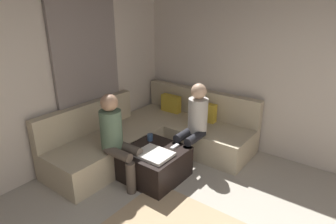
% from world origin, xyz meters
% --- Properties ---
extents(wall_back, '(6.00, 0.12, 2.70)m').
position_xyz_m(wall_back, '(0.00, 2.94, 1.35)').
color(wall_back, beige).
rests_on(wall_back, ground_plane).
extents(curtain_panel, '(0.06, 1.10, 2.50)m').
position_xyz_m(curtain_panel, '(-2.84, 1.30, 1.25)').
color(curtain_panel, gray).
rests_on(curtain_panel, ground_plane).
extents(sectional_couch, '(2.10, 2.55, 0.87)m').
position_xyz_m(sectional_couch, '(-2.08, 1.88, 0.28)').
color(sectional_couch, '#C6B593').
rests_on(sectional_couch, ground_plane).
extents(ottoman, '(0.76, 0.76, 0.42)m').
position_xyz_m(ottoman, '(-1.61, 1.30, 0.21)').
color(ottoman, black).
rests_on(ottoman, ground_plane).
extents(folded_blanket, '(0.44, 0.36, 0.04)m').
position_xyz_m(folded_blanket, '(-1.51, 1.18, 0.44)').
color(folded_blanket, white).
rests_on(folded_blanket, ottoman).
extents(coffee_mug, '(0.08, 0.08, 0.10)m').
position_xyz_m(coffee_mug, '(-1.83, 1.48, 0.47)').
color(coffee_mug, '#334C72').
rests_on(coffee_mug, ottoman).
extents(game_remote, '(0.05, 0.15, 0.02)m').
position_xyz_m(game_remote, '(-1.43, 1.52, 0.43)').
color(game_remote, white).
rests_on(game_remote, ottoman).
extents(person_on_couch_back, '(0.30, 0.60, 1.20)m').
position_xyz_m(person_on_couch_back, '(-1.40, 1.93, 0.66)').
color(person_on_couch_back, black).
rests_on(person_on_couch_back, ground_plane).
extents(person_on_couch_side, '(0.60, 0.30, 1.20)m').
position_xyz_m(person_on_couch_side, '(-1.93, 0.95, 0.66)').
color(person_on_couch_side, brown).
rests_on(person_on_couch_side, ground_plane).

